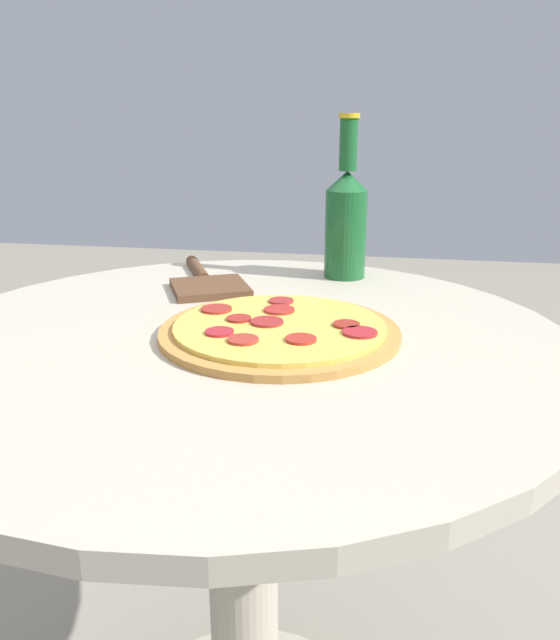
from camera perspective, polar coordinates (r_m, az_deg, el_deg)
table at (r=0.92m, az=-3.58°, el=-14.30°), size 0.87×0.87×0.76m
pizza at (r=0.81m, az=-0.01°, el=-0.82°), size 0.31×0.31×0.02m
beer_bottle at (r=1.09m, az=6.05°, el=9.23°), size 0.07×0.07×0.28m
pizza_paddle at (r=1.05m, az=-6.79°, el=3.47°), size 0.27×0.18×0.02m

